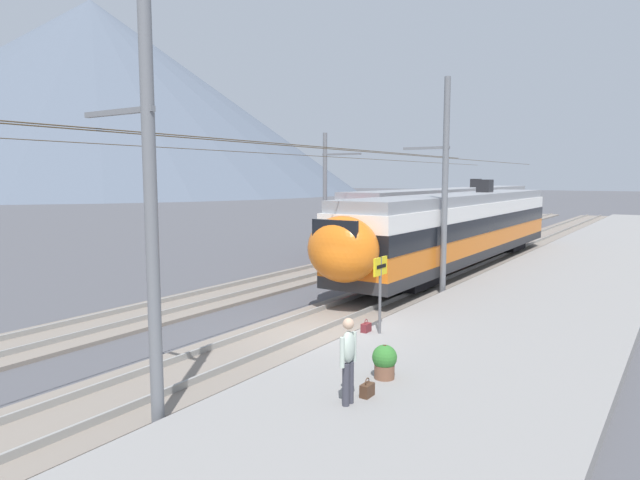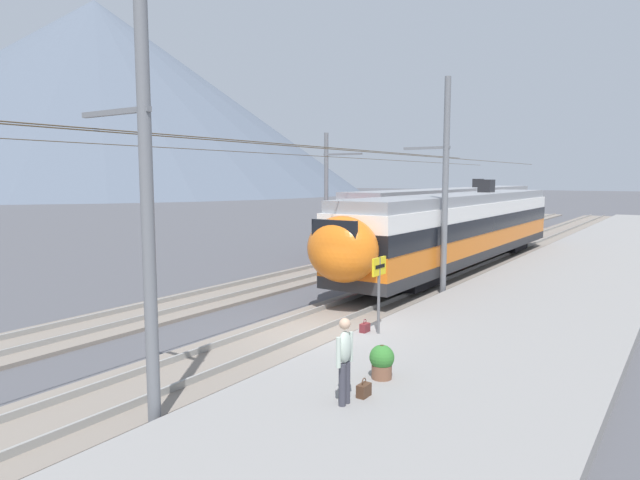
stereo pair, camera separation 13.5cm
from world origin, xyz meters
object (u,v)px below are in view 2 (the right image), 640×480
object	(u,v)px
handbag_beside_passenger	(364,390)
potted_plant_platform_edge	(382,360)
catenary_mast_mid	(443,186)
train_far_track	(455,210)
passenger_walking	(345,356)
catenary_mast_west	(144,210)
train_near_platform	(460,227)
catenary_mast_far_side	(329,193)
platform_sign	(379,278)
handbag_near_sign	(365,327)

from	to	relation	value
handbag_beside_passenger	potted_plant_platform_edge	world-z (taller)	potted_plant_platform_edge
catenary_mast_mid	handbag_beside_passenger	bearing A→B (deg)	-165.22
train_far_track	catenary_mast_mid	world-z (taller)	catenary_mast_mid
passenger_walking	handbag_beside_passenger	size ratio (longest dim) A/B	4.39
catenary_mast_west	passenger_walking	distance (m)	4.59
train_near_platform	catenary_mast_west	bearing A→B (deg)	-175.72
catenary_mast_west	catenary_mast_far_side	distance (m)	21.61
catenary_mast_far_side	platform_sign	distance (m)	16.34
train_far_track	handbag_near_sign	distance (m)	28.36
catenary_mast_west	catenary_mast_far_side	bearing A→B (deg)	24.52
train_near_platform	handbag_beside_passenger	bearing A→B (deg)	-165.57
catenary_mast_far_side	potted_plant_platform_edge	world-z (taller)	catenary_mast_far_side
passenger_walking	handbag_near_sign	xyz separation A→B (m)	(4.58, 2.16, -0.82)
catenary_mast_mid	catenary_mast_far_side	xyz separation A→B (m)	(5.57, 8.97, -0.55)
catenary_mast_mid	train_near_platform	bearing A→B (deg)	13.80
catenary_mast_mid	handbag_beside_passenger	size ratio (longest dim) A/B	103.66
catenary_mast_west	potted_plant_platform_edge	bearing A→B (deg)	-35.85
train_far_track	catenary_mast_mid	bearing A→B (deg)	-160.73
catenary_mast_west	handbag_beside_passenger	xyz separation A→B (m)	(2.79, -2.99, -3.60)
train_near_platform	platform_sign	xyz separation A→B (m)	(-13.39, -2.61, -0.30)
catenary_mast_mid	platform_sign	size ratio (longest dim) A/B	18.65
passenger_walking	handbag_beside_passenger	world-z (taller)	passenger_walking
handbag_near_sign	passenger_walking	bearing A→B (deg)	-154.76
platform_sign	handbag_beside_passenger	bearing A→B (deg)	-155.30
catenary_mast_far_side	platform_sign	size ratio (longest dim) A/B	18.65
catenary_mast_far_side	passenger_walking	bearing A→B (deg)	-145.79
train_near_platform	catenary_mast_mid	size ratio (longest dim) A/B	0.60
train_far_track	catenary_mast_far_side	size ratio (longest dim) A/B	0.80
catenary_mast_mid	handbag_beside_passenger	distance (m)	12.31
catenary_mast_mid	passenger_walking	world-z (taller)	catenary_mast_mid
platform_sign	handbag_near_sign	xyz separation A→B (m)	(-0.09, 0.38, -1.45)
handbag_near_sign	catenary_mast_mid	bearing A→B (deg)	5.51
handbag_beside_passenger	catenary_mast_far_side	bearing A→B (deg)	35.32
catenary_mast_far_side	passenger_walking	xyz separation A→B (m)	(-17.41, -11.83, -2.51)
platform_sign	passenger_walking	bearing A→B (deg)	-159.14
handbag_beside_passenger	train_near_platform	bearing A→B (deg)	14.43
train_near_platform	platform_sign	size ratio (longest dim) A/B	11.10
catenary_mast_mid	potted_plant_platform_edge	xyz separation A→B (m)	(-10.21, -2.80, -3.60)
train_far_track	passenger_walking	bearing A→B (deg)	-162.80
catenary_mast_far_side	handbag_near_sign	world-z (taller)	catenary_mast_far_side
catenary_mast_far_side	handbag_beside_passenger	distance (m)	20.94
train_near_platform	train_far_track	distance (m)	14.81
train_near_platform	passenger_walking	bearing A→B (deg)	-166.34
catenary_mast_west	passenger_walking	bearing A→B (deg)	-51.81
catenary_mast_far_side	platform_sign	bearing A→B (deg)	-141.72
catenary_mast_west	platform_sign	bearing A→B (deg)	-8.92
catenary_mast_mid	handbag_beside_passenger	world-z (taller)	catenary_mast_mid
catenary_mast_far_side	passenger_walking	size ratio (longest dim) A/B	23.63
train_far_track	passenger_walking	xyz separation A→B (m)	(-31.82, -9.85, -0.94)
platform_sign	handbag_near_sign	distance (m)	1.50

